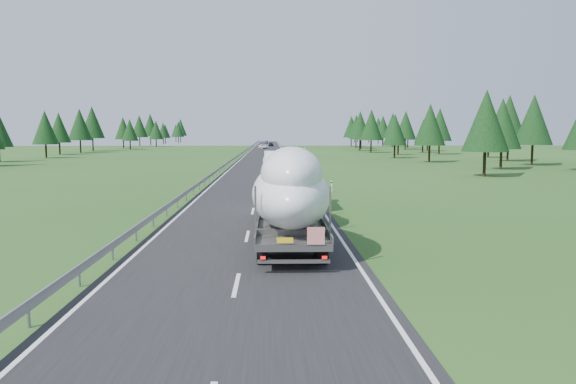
{
  "coord_description": "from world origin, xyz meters",
  "views": [
    {
      "loc": [
        1.19,
        -18.74,
        5.2
      ],
      "look_at": [
        2.07,
        9.88,
        2.15
      ],
      "focal_mm": 35.0,
      "sensor_mm": 36.0,
      "label": 1
    }
  ],
  "objects_px": {
    "highway_sign": "(305,152)",
    "distant_car_blue": "(267,142)",
    "boat_truck": "(288,186)",
    "distant_van": "(263,146)",
    "distant_car_dark": "(271,144)"
  },
  "relations": [
    {
      "from": "highway_sign",
      "to": "distant_car_dark",
      "type": "height_order",
      "value": "highway_sign"
    },
    {
      "from": "distant_car_dark",
      "to": "distant_car_blue",
      "type": "distance_m",
      "value": 49.51
    },
    {
      "from": "boat_truck",
      "to": "distant_van",
      "type": "bearing_deg",
      "value": 91.28
    },
    {
      "from": "highway_sign",
      "to": "boat_truck",
      "type": "xyz_separation_m",
      "value": [
        -5.13,
        -69.77,
        0.62
      ]
    },
    {
      "from": "boat_truck",
      "to": "distant_car_blue",
      "type": "height_order",
      "value": "boat_truck"
    },
    {
      "from": "boat_truck",
      "to": "distant_van",
      "type": "relative_size",
      "value": 3.87
    },
    {
      "from": "highway_sign",
      "to": "distant_van",
      "type": "xyz_separation_m",
      "value": [
        -8.42,
        77.72,
        -1.06
      ]
    },
    {
      "from": "distant_car_blue",
      "to": "boat_truck",
      "type": "bearing_deg",
      "value": -91.83
    },
    {
      "from": "boat_truck",
      "to": "distant_car_blue",
      "type": "relative_size",
      "value": 5.14
    },
    {
      "from": "highway_sign",
      "to": "distant_car_blue",
      "type": "height_order",
      "value": "highway_sign"
    },
    {
      "from": "highway_sign",
      "to": "distant_car_blue",
      "type": "xyz_separation_m",
      "value": [
        -7.9,
        160.51,
        -1.14
      ]
    },
    {
      "from": "boat_truck",
      "to": "highway_sign",
      "type": "bearing_deg",
      "value": 85.79
    },
    {
      "from": "distant_van",
      "to": "distant_car_blue",
      "type": "xyz_separation_m",
      "value": [
        0.52,
        82.79,
        -0.08
      ]
    },
    {
      "from": "distant_van",
      "to": "distant_car_dark",
      "type": "distance_m",
      "value": 33.42
    },
    {
      "from": "highway_sign",
      "to": "distant_car_dark",
      "type": "bearing_deg",
      "value": 93.05
    }
  ]
}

